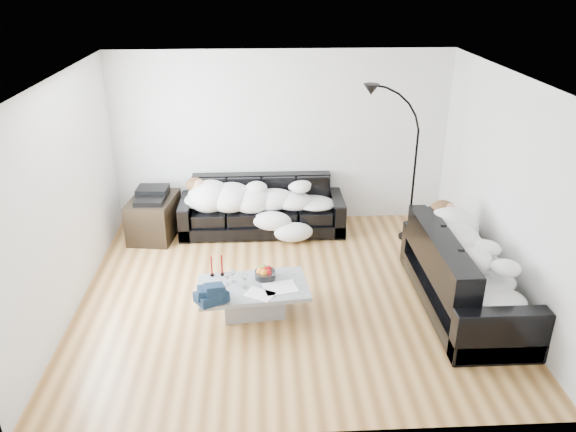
{
  "coord_description": "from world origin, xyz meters",
  "views": [
    {
      "loc": [
        -0.32,
        -5.87,
        3.67
      ],
      "look_at": [
        0.0,
        0.3,
        0.9
      ],
      "focal_mm": 35.0,
      "sensor_mm": 36.0,
      "label": 1
    }
  ],
  "objects_px": {
    "coffee_table": "(253,299)",
    "shoes": "(439,285)",
    "sofa_back": "(262,206)",
    "sleeper_right": "(469,256)",
    "floor_lamp": "(414,174)",
    "candle_left": "(212,266)",
    "wine_glass_c": "(245,281)",
    "sleeper_back": "(262,193)",
    "stereo": "(152,194)",
    "sofa_right": "(467,272)",
    "wine_glass_a": "(233,276)",
    "fruit_bowl": "(265,272)",
    "wine_glass_b": "(227,279)",
    "candle_right": "(222,265)",
    "av_cabinet": "(154,217)"
  },
  "relations": [
    {
      "from": "wine_glass_c",
      "to": "wine_glass_b",
      "type": "bearing_deg",
      "value": 159.58
    },
    {
      "from": "sofa_back",
      "to": "sleeper_back",
      "type": "distance_m",
      "value": 0.23
    },
    {
      "from": "coffee_table",
      "to": "floor_lamp",
      "type": "distance_m",
      "value": 3.03
    },
    {
      "from": "sleeper_right",
      "to": "coffee_table",
      "type": "xyz_separation_m",
      "value": [
        -2.45,
        -0.03,
        -0.47
      ]
    },
    {
      "from": "sleeper_back",
      "to": "sofa_back",
      "type": "bearing_deg",
      "value": 90.0
    },
    {
      "from": "coffee_table",
      "to": "stereo",
      "type": "height_order",
      "value": "stereo"
    },
    {
      "from": "sofa_right",
      "to": "wine_glass_c",
      "type": "distance_m",
      "value": 2.54
    },
    {
      "from": "floor_lamp",
      "to": "wine_glass_a",
      "type": "bearing_deg",
      "value": -152.16
    },
    {
      "from": "coffee_table",
      "to": "shoes",
      "type": "relative_size",
      "value": 2.65
    },
    {
      "from": "wine_glass_b",
      "to": "av_cabinet",
      "type": "xyz_separation_m",
      "value": [
        -1.17,
        2.06,
        -0.14
      ]
    },
    {
      "from": "wine_glass_b",
      "to": "sleeper_right",
      "type": "bearing_deg",
      "value": -0.26
    },
    {
      "from": "stereo",
      "to": "wine_glass_c",
      "type": "bearing_deg",
      "value": -54.64
    },
    {
      "from": "wine_glass_a",
      "to": "sofa_right",
      "type": "bearing_deg",
      "value": -1.46
    },
    {
      "from": "wine_glass_c",
      "to": "floor_lamp",
      "type": "relative_size",
      "value": 0.09
    },
    {
      "from": "sleeper_back",
      "to": "fruit_bowl",
      "type": "xyz_separation_m",
      "value": [
        0.02,
        -1.99,
        -0.19
      ]
    },
    {
      "from": "sleeper_back",
      "to": "wine_glass_c",
      "type": "xyz_separation_m",
      "value": [
        -0.21,
        -2.18,
        -0.18
      ]
    },
    {
      "from": "candle_right",
      "to": "stereo",
      "type": "relative_size",
      "value": 0.6
    },
    {
      "from": "fruit_bowl",
      "to": "candle_right",
      "type": "relative_size",
      "value": 0.92
    },
    {
      "from": "coffee_table",
      "to": "wine_glass_c",
      "type": "height_order",
      "value": "wine_glass_c"
    },
    {
      "from": "stereo",
      "to": "floor_lamp",
      "type": "relative_size",
      "value": 0.22
    },
    {
      "from": "candle_left",
      "to": "coffee_table",
      "type": "bearing_deg",
      "value": -27.47
    },
    {
      "from": "floor_lamp",
      "to": "wine_glass_c",
      "type": "bearing_deg",
      "value": -148.56
    },
    {
      "from": "sofa_back",
      "to": "wine_glass_b",
      "type": "distance_m",
      "value": 2.2
    },
    {
      "from": "fruit_bowl",
      "to": "candle_left",
      "type": "relative_size",
      "value": 0.97
    },
    {
      "from": "fruit_bowl",
      "to": "floor_lamp",
      "type": "relative_size",
      "value": 0.12
    },
    {
      "from": "candle_left",
      "to": "floor_lamp",
      "type": "relative_size",
      "value": 0.13
    },
    {
      "from": "floor_lamp",
      "to": "candle_left",
      "type": "bearing_deg",
      "value": -156.92
    },
    {
      "from": "sleeper_right",
      "to": "stereo",
      "type": "xyz_separation_m",
      "value": [
        -3.91,
        2.07,
        0.01
      ]
    },
    {
      "from": "wine_glass_b",
      "to": "wine_glass_c",
      "type": "distance_m",
      "value": 0.22
    },
    {
      "from": "sofa_right",
      "to": "wine_glass_a",
      "type": "distance_m",
      "value": 2.68
    },
    {
      "from": "sofa_back",
      "to": "av_cabinet",
      "type": "bearing_deg",
      "value": -176.44
    },
    {
      "from": "sleeper_right",
      "to": "wine_glass_a",
      "type": "distance_m",
      "value": 2.69
    },
    {
      "from": "coffee_table",
      "to": "floor_lamp",
      "type": "height_order",
      "value": "floor_lamp"
    },
    {
      "from": "wine_glass_b",
      "to": "fruit_bowl",
      "type": "bearing_deg",
      "value": 15.78
    },
    {
      "from": "sofa_right",
      "to": "wine_glass_b",
      "type": "relative_size",
      "value": 14.49
    },
    {
      "from": "sofa_right",
      "to": "wine_glass_b",
      "type": "bearing_deg",
      "value": 89.74
    },
    {
      "from": "floor_lamp",
      "to": "sofa_back",
      "type": "bearing_deg",
      "value": 163.49
    },
    {
      "from": "sleeper_back",
      "to": "fruit_bowl",
      "type": "relative_size",
      "value": 8.47
    },
    {
      "from": "candle_left",
      "to": "floor_lamp",
      "type": "xyz_separation_m",
      "value": [
        2.74,
        1.6,
        0.51
      ]
    },
    {
      "from": "wine_glass_c",
      "to": "candle_left",
      "type": "distance_m",
      "value": 0.48
    },
    {
      "from": "wine_glass_a",
      "to": "floor_lamp",
      "type": "height_order",
      "value": "floor_lamp"
    },
    {
      "from": "sofa_back",
      "to": "sleeper_right",
      "type": "xyz_separation_m",
      "value": [
        2.33,
        -2.17,
        0.26
      ]
    },
    {
      "from": "sleeper_right",
      "to": "wine_glass_a",
      "type": "bearing_deg",
      "value": 88.54
    },
    {
      "from": "floor_lamp",
      "to": "sleeper_back",
      "type": "bearing_deg",
      "value": 164.8
    },
    {
      "from": "sleeper_back",
      "to": "stereo",
      "type": "bearing_deg",
      "value": -178.25
    },
    {
      "from": "wine_glass_a",
      "to": "wine_glass_c",
      "type": "xyz_separation_m",
      "value": [
        0.14,
        -0.13,
        0.01
      ]
    },
    {
      "from": "wine_glass_b",
      "to": "candle_right",
      "type": "bearing_deg",
      "value": 107.59
    },
    {
      "from": "sleeper_back",
      "to": "coffee_table",
      "type": "relative_size",
      "value": 1.66
    },
    {
      "from": "sofa_right",
      "to": "candle_left",
      "type": "relative_size",
      "value": 8.93
    },
    {
      "from": "candle_right",
      "to": "fruit_bowl",
      "type": "bearing_deg",
      "value": -10.45
    }
  ]
}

